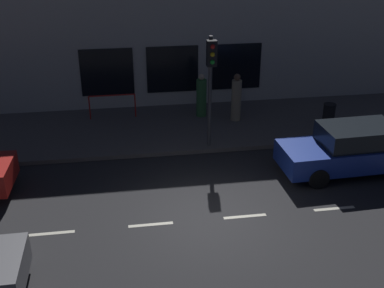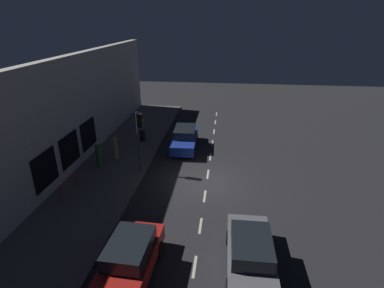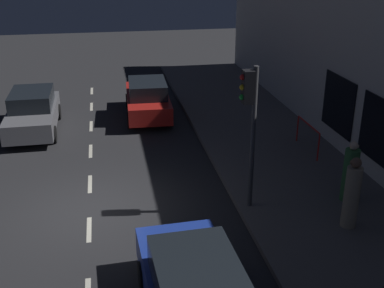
{
  "view_description": "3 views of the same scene",
  "coord_description": "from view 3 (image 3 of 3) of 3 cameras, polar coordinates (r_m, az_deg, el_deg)",
  "views": [
    {
      "loc": [
        -10.86,
        2.14,
        7.56
      ],
      "look_at": [
        1.65,
        0.23,
        1.53
      ],
      "focal_mm": 45.41,
      "sensor_mm": 36.0,
      "label": 1
    },
    {
      "loc": [
        -0.98,
        16.02,
        9.23
      ],
      "look_at": [
        1.07,
        -1.47,
        1.83
      ],
      "focal_mm": 28.35,
      "sensor_mm": 36.0,
      "label": 2
    },
    {
      "loc": [
        0.65,
        -11.9,
        6.73
      ],
      "look_at": [
        2.78,
        -0.52,
        1.97
      ],
      "focal_mm": 45.12,
      "sensor_mm": 36.0,
      "label": 3
    }
  ],
  "objects": [
    {
      "name": "pedestrian_0",
      "position": [
        13.93,
        18.17,
        -3.36
      ],
      "size": [
        0.57,
        0.57,
        1.75
      ],
      "rotation": [
        0.0,
        0.0,
        4.05
      ],
      "color": "#336B38",
      "rests_on": "sidewalk"
    },
    {
      "name": "red_railing",
      "position": [
        16.98,
        13.56,
        1.47
      ],
      "size": [
        0.05,
        1.84,
        0.97
      ],
      "color": "red",
      "rests_on": "sidewalk"
    },
    {
      "name": "traffic_light",
      "position": [
        12.28,
        6.84,
        3.89
      ],
      "size": [
        0.47,
        0.32,
        3.87
      ],
      "color": "#424244",
      "rests_on": "sidewalk"
    },
    {
      "name": "parked_car_2",
      "position": [
        20.42,
        -5.26,
        5.34
      ],
      "size": [
        1.94,
        4.3,
        1.58
      ],
      "rotation": [
        0.0,
        0.0,
        -0.04
      ],
      "color": "red",
      "rests_on": "ground"
    },
    {
      "name": "lane_centre_line",
      "position": [
        12.82,
        -12.07,
        -9.84
      ],
      "size": [
        0.12,
        27.2,
        0.01
      ],
      "color": "beige",
      "rests_on": "ground"
    },
    {
      "name": "pedestrian_1",
      "position": [
        12.62,
        18.36,
        -5.74
      ],
      "size": [
        0.49,
        0.49,
        1.88
      ],
      "rotation": [
        0.0,
        0.0,
        1.26
      ],
      "color": "gray",
      "rests_on": "sidewalk"
    },
    {
      "name": "parked_car_0",
      "position": [
        19.69,
        -18.3,
        3.63
      ],
      "size": [
        1.86,
        4.33,
        1.58
      ],
      "rotation": [
        0.0,
        0.0,
        3.15
      ],
      "color": "slate",
      "rests_on": "ground"
    },
    {
      "name": "sidewalk",
      "position": [
        14.73,
        13.07,
        -5.12
      ],
      "size": [
        4.5,
        32.0,
        0.15
      ],
      "color": "#5B5654",
      "rests_on": "ground"
    },
    {
      "name": "ground_plane",
      "position": [
        13.68,
        -12.03,
        -7.65
      ],
      "size": [
        60.0,
        60.0,
        0.0
      ],
      "primitive_type": "plane",
      "color": "#28282B"
    }
  ]
}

